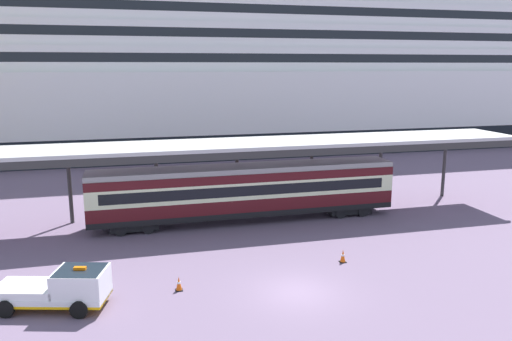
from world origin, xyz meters
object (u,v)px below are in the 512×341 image
(train_carriage, at_px, (245,190))
(cruise_ship, at_px, (254,50))
(traffic_cone_near, at_px, (179,284))
(traffic_cone_mid, at_px, (343,256))
(service_truck, at_px, (62,288))

(train_carriage, bearing_deg, cruise_ship, 74.75)
(cruise_ship, xyz_separation_m, traffic_cone_near, (-16.38, -48.70, -13.02))
(cruise_ship, bearing_deg, traffic_cone_near, -108.59)
(train_carriage, height_order, traffic_cone_near, train_carriage)
(train_carriage, distance_m, traffic_cone_near, 12.15)
(traffic_cone_near, bearing_deg, cruise_ship, 71.41)
(train_carriage, xyz_separation_m, traffic_cone_mid, (3.58, -9.06, -1.93))
(service_truck, relative_size, traffic_cone_near, 7.57)
(train_carriage, bearing_deg, traffic_cone_mid, -68.42)
(service_truck, bearing_deg, traffic_cone_near, 4.67)
(traffic_cone_mid, bearing_deg, train_carriage, 111.58)
(cruise_ship, bearing_deg, traffic_cone_mid, -98.24)
(cruise_ship, height_order, traffic_cone_mid, cruise_ship)
(cruise_ship, bearing_deg, service_truck, -113.96)
(cruise_ship, distance_m, train_carriage, 41.19)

